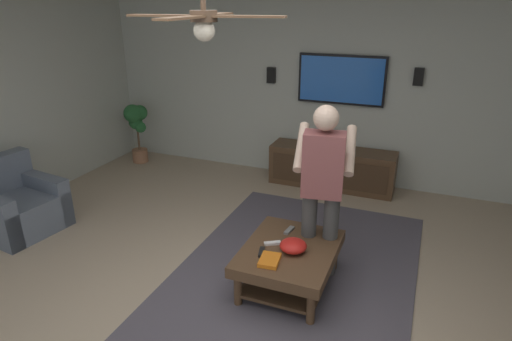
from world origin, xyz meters
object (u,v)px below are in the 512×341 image
(person_standing, at_px, (322,183))
(coffee_table, at_px, (289,258))
(tv, at_px, (341,80))
(remote_white, at_px, (272,243))
(potted_plant_tall, at_px, (137,123))
(wall_speaker_left, at_px, (419,77))
(remote_black, at_px, (262,252))
(vase_round, at_px, (329,141))
(armchair, at_px, (16,207))
(remote_grey, at_px, (289,230))
(media_console, at_px, (332,168))
(bowl, at_px, (293,246))
(wall_speaker_right, at_px, (271,75))
(book, at_px, (270,260))
(ceiling_fan, at_px, (203,20))

(person_standing, bearing_deg, coffee_table, 140.53)
(tv, distance_m, remote_white, 2.85)
(potted_plant_tall, distance_m, wall_speaker_left, 4.14)
(remote_black, height_order, vase_round, vase_round)
(armchair, height_order, remote_grey, armchair)
(media_console, distance_m, bowl, 2.47)
(coffee_table, distance_m, bowl, 0.17)
(media_console, height_order, potted_plant_tall, potted_plant_tall)
(tv, bearing_deg, bowl, 4.42)
(bowl, bearing_deg, coffee_table, 47.03)
(tv, xyz_separation_m, potted_plant_tall, (-0.43, 3.05, -0.81))
(person_standing, height_order, wall_speaker_right, person_standing)
(armchair, bearing_deg, person_standing, 14.96)
(vase_round, bearing_deg, potted_plant_tall, 93.63)
(potted_plant_tall, bearing_deg, coffee_table, -124.61)
(book, xyz_separation_m, wall_speaker_left, (2.95, -0.89, 1.13))
(potted_plant_tall, relative_size, wall_speaker_left, 4.33)
(media_console, bearing_deg, vase_round, -85.57)
(person_standing, bearing_deg, tv, -0.69)
(media_console, height_order, tv, tv)
(bowl, bearing_deg, wall_speaker_left, -15.62)
(wall_speaker_right, bearing_deg, wall_speaker_left, -90.00)
(potted_plant_tall, bearing_deg, wall_speaker_left, -83.63)
(person_standing, relative_size, potted_plant_tall, 1.72)
(bowl, height_order, wall_speaker_left, wall_speaker_left)
(coffee_table, xyz_separation_m, wall_speaker_left, (2.67, -0.80, 1.25))
(person_standing, distance_m, ceiling_fan, 1.71)
(person_standing, height_order, vase_round, person_standing)
(remote_white, height_order, wall_speaker_left, wall_speaker_left)
(potted_plant_tall, distance_m, book, 4.01)
(person_standing, xyz_separation_m, vase_round, (2.09, 0.41, -0.27))
(armchair, relative_size, book, 4.12)
(person_standing, bearing_deg, book, 146.11)
(remote_grey, bearing_deg, wall_speaker_left, -13.07)
(armchair, xyz_separation_m, tv, (2.78, -3.02, 1.17))
(tv, distance_m, wall_speaker_left, 0.97)
(coffee_table, xyz_separation_m, wall_speaker_right, (2.67, 1.16, 1.15))
(remote_white, distance_m, remote_black, 0.18)
(bowl, bearing_deg, tv, 4.42)
(coffee_table, bearing_deg, wall_speaker_left, -16.71)
(book, distance_m, wall_speaker_right, 3.30)
(person_standing, relative_size, vase_round, 7.45)
(remote_grey, bearing_deg, bowl, -148.90)
(media_console, height_order, ceiling_fan, ceiling_fan)
(coffee_table, relative_size, bowl, 4.20)
(potted_plant_tall, bearing_deg, remote_grey, -121.88)
(book, distance_m, wall_speaker_left, 3.28)
(wall_speaker_left, height_order, ceiling_fan, ceiling_fan)
(remote_white, bearing_deg, tv, -121.46)
(media_console, xyz_separation_m, person_standing, (-2.09, -0.35, 0.66))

